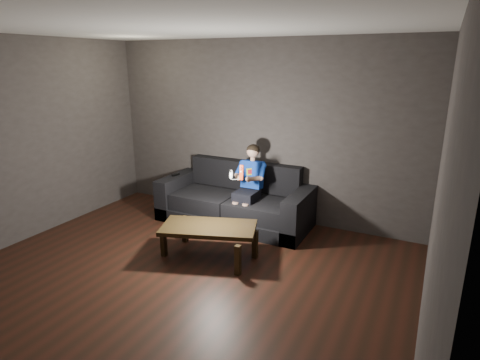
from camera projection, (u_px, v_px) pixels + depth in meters
The scene contains 10 objects.
floor at pixel (163, 290), 4.31m from camera, with size 5.00×5.00×0.00m, color black.
back_wall at pixel (259, 131), 6.07m from camera, with size 5.00×0.04×2.70m, color #393332.
right_wall at pixel (437, 211), 2.85m from camera, with size 0.04×5.00×2.70m, color #393332.
ceiling at pixel (146, 22), 3.54m from camera, with size 5.00×5.00×0.02m, color silver.
sofa at pixel (236, 204), 6.09m from camera, with size 2.28×0.99×0.88m.
child at pixel (249, 179), 5.80m from camera, with size 0.45×0.55×1.10m.
wii_remote_red at pixel (242, 172), 5.33m from camera, with size 0.07×0.08×0.21m.
nunchuk_white at pixel (231, 174), 5.42m from camera, with size 0.08×0.09×0.14m.
wii_remote_black at pixel (176, 175), 6.36m from camera, with size 0.05×0.15×0.03m.
coffee_table at pixel (209, 230), 4.96m from camera, with size 1.28×0.92×0.42m.
Camera 1 is at (2.45, -3.01, 2.37)m, focal length 30.00 mm.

